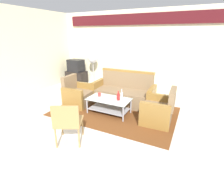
{
  "coord_description": "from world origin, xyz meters",
  "views": [
    {
      "loc": [
        1.86,
        -3.0,
        2.01
      ],
      "look_at": [
        0.03,
        0.69,
        0.65
      ],
      "focal_mm": 27.32,
      "sensor_mm": 36.0,
      "label": 1
    }
  ],
  "objects_px": {
    "armchair_left": "(78,95)",
    "wicker_chair": "(68,121)",
    "couch": "(124,93)",
    "armchair_right": "(158,111)",
    "coffee_table": "(109,104)",
    "bottle_red": "(118,97)",
    "tv_stand": "(77,77)",
    "cup": "(99,94)",
    "pedestal_fan": "(93,60)",
    "bottle_clear": "(122,97)",
    "television": "(76,65)"
  },
  "relations": [
    {
      "from": "coffee_table",
      "to": "pedestal_fan",
      "type": "relative_size",
      "value": 0.87
    },
    {
      "from": "armchair_left",
      "to": "bottle_clear",
      "type": "xyz_separation_m",
      "value": [
        1.42,
        -0.1,
        0.24
      ]
    },
    {
      "from": "couch",
      "to": "wicker_chair",
      "type": "relative_size",
      "value": 2.16
    },
    {
      "from": "armchair_right",
      "to": "cup",
      "type": "distance_m",
      "value": 1.58
    },
    {
      "from": "cup",
      "to": "pedestal_fan",
      "type": "bearing_deg",
      "value": 126.17
    },
    {
      "from": "coffee_table",
      "to": "couch",
      "type": "bearing_deg",
      "value": 84.1
    },
    {
      "from": "armchair_right",
      "to": "coffee_table",
      "type": "relative_size",
      "value": 0.77
    },
    {
      "from": "bottle_red",
      "to": "bottle_clear",
      "type": "relative_size",
      "value": 0.78
    },
    {
      "from": "pedestal_fan",
      "to": "couch",
      "type": "bearing_deg",
      "value": -33.09
    },
    {
      "from": "coffee_table",
      "to": "pedestal_fan",
      "type": "distance_m",
      "value": 2.72
    },
    {
      "from": "bottle_red",
      "to": "television",
      "type": "relative_size",
      "value": 0.38
    },
    {
      "from": "armchair_right",
      "to": "bottle_red",
      "type": "bearing_deg",
      "value": 91.52
    },
    {
      "from": "bottle_clear",
      "to": "tv_stand",
      "type": "xyz_separation_m",
      "value": [
        -2.88,
        1.92,
        -0.27
      ]
    },
    {
      "from": "tv_stand",
      "to": "pedestal_fan",
      "type": "xyz_separation_m",
      "value": [
        0.8,
        0.05,
        0.75
      ]
    },
    {
      "from": "bottle_red",
      "to": "bottle_clear",
      "type": "xyz_separation_m",
      "value": [
        0.1,
        -0.01,
        0.03
      ]
    },
    {
      "from": "bottle_red",
      "to": "pedestal_fan",
      "type": "bearing_deg",
      "value": 135.29
    },
    {
      "from": "bottle_clear",
      "to": "television",
      "type": "relative_size",
      "value": 0.49
    },
    {
      "from": "couch",
      "to": "bottle_red",
      "type": "bearing_deg",
      "value": 100.81
    },
    {
      "from": "armchair_right",
      "to": "tv_stand",
      "type": "relative_size",
      "value": 1.06
    },
    {
      "from": "armchair_left",
      "to": "pedestal_fan",
      "type": "relative_size",
      "value": 0.67
    },
    {
      "from": "couch",
      "to": "bottle_clear",
      "type": "relative_size",
      "value": 5.86
    },
    {
      "from": "coffee_table",
      "to": "cup",
      "type": "height_order",
      "value": "cup"
    },
    {
      "from": "tv_stand",
      "to": "pedestal_fan",
      "type": "bearing_deg",
      "value": 3.56
    },
    {
      "from": "armchair_right",
      "to": "tv_stand",
      "type": "distance_m",
      "value": 4.2
    },
    {
      "from": "pedestal_fan",
      "to": "coffee_table",
      "type": "bearing_deg",
      "value": -48.9
    },
    {
      "from": "cup",
      "to": "television",
      "type": "relative_size",
      "value": 0.16
    },
    {
      "from": "armchair_left",
      "to": "bottle_red",
      "type": "relative_size",
      "value": 3.52
    },
    {
      "from": "armchair_left",
      "to": "wicker_chair",
      "type": "relative_size",
      "value": 1.01
    },
    {
      "from": "wicker_chair",
      "to": "pedestal_fan",
      "type": "bearing_deg",
      "value": 88.38
    },
    {
      "from": "bottle_red",
      "to": "pedestal_fan",
      "type": "xyz_separation_m",
      "value": [
        -1.97,
        1.95,
        0.51
      ]
    },
    {
      "from": "coffee_table",
      "to": "television",
      "type": "height_order",
      "value": "television"
    },
    {
      "from": "couch",
      "to": "coffee_table",
      "type": "distance_m",
      "value": 0.8
    },
    {
      "from": "pedestal_fan",
      "to": "television",
      "type": "bearing_deg",
      "value": -176.62
    },
    {
      "from": "cup",
      "to": "wicker_chair",
      "type": "bearing_deg",
      "value": -81.26
    },
    {
      "from": "armchair_left",
      "to": "coffee_table",
      "type": "height_order",
      "value": "armchair_left"
    },
    {
      "from": "bottle_red",
      "to": "television",
      "type": "height_order",
      "value": "television"
    },
    {
      "from": "bottle_clear",
      "to": "pedestal_fan",
      "type": "distance_m",
      "value": 2.9
    },
    {
      "from": "coffee_table",
      "to": "television",
      "type": "distance_m",
      "value": 3.21
    },
    {
      "from": "pedestal_fan",
      "to": "bottle_red",
      "type": "bearing_deg",
      "value": -44.71
    },
    {
      "from": "couch",
      "to": "armchair_right",
      "type": "bearing_deg",
      "value": 147.35
    },
    {
      "from": "armchair_right",
      "to": "couch",
      "type": "bearing_deg",
      "value": 56.17
    },
    {
      "from": "cup",
      "to": "pedestal_fan",
      "type": "distance_m",
      "value": 2.45
    },
    {
      "from": "bottle_red",
      "to": "armchair_right",
      "type": "bearing_deg",
      "value": 4.25
    },
    {
      "from": "armchair_left",
      "to": "tv_stand",
      "type": "distance_m",
      "value": 2.33
    },
    {
      "from": "bottle_clear",
      "to": "cup",
      "type": "distance_m",
      "value": 0.67
    },
    {
      "from": "armchair_left",
      "to": "bottle_red",
      "type": "xyz_separation_m",
      "value": [
        1.33,
        -0.09,
        0.21
      ]
    },
    {
      "from": "armchair_left",
      "to": "coffee_table",
      "type": "xyz_separation_m",
      "value": [
        1.07,
        -0.11,
        -0.02
      ]
    },
    {
      "from": "couch",
      "to": "armchair_right",
      "type": "xyz_separation_m",
      "value": [
        1.17,
        -0.71,
        -0.03
      ]
    },
    {
      "from": "bottle_clear",
      "to": "cup",
      "type": "relative_size",
      "value": 3.1
    },
    {
      "from": "armchair_right",
      "to": "cup",
      "type": "xyz_separation_m",
      "value": [
        -1.57,
        -0.05,
        0.17
      ]
    }
  ]
}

